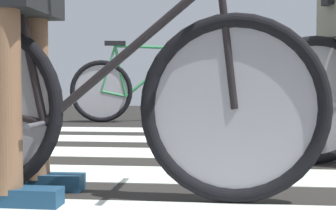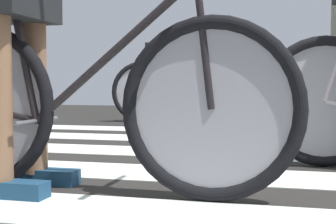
# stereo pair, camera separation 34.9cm
# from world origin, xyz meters

# --- Properties ---
(ground) EXTENTS (18.00, 14.00, 0.02)m
(ground) POSITION_xyz_m (0.00, 0.00, 0.01)
(ground) COLOR black
(crosswalk_markings) EXTENTS (5.44, 5.01, 0.00)m
(crosswalk_markings) POSITION_xyz_m (0.01, -0.26, 0.02)
(crosswalk_markings) COLOR beige
(crosswalk_markings) RESTS_ON ground
(bicycle_1_of_3) EXTENTS (1.74, 0.52, 0.93)m
(bicycle_1_of_3) POSITION_xyz_m (-0.56, -0.78, 0.41)
(bicycle_1_of_3) COLOR black
(bicycle_1_of_3) RESTS_ON ground
(cyclist_1_of_3) EXTENTS (0.31, 0.41, 1.00)m
(cyclist_1_of_3) POSITION_xyz_m (-0.87, -0.78, 0.67)
(cyclist_1_of_3) COLOR brown
(cyclist_1_of_3) RESTS_ON ground
(bicycle_3_of_3) EXTENTS (1.71, 0.57, 0.93)m
(bicycle_3_of_3) POSITION_xyz_m (-0.96, 3.01, 0.41)
(bicycle_3_of_3) COLOR black
(bicycle_3_of_3) RESTS_ON ground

